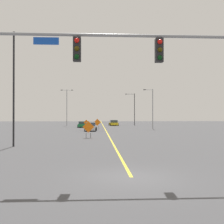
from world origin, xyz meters
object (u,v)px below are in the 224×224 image
at_px(street_lamp_mid_left, 134,108).
at_px(street_lamp_far_left, 67,105).
at_px(traffic_signal_assembly, 201,60).
at_px(car_silver_approaching, 91,127).
at_px(construction_sign_median_near, 97,123).
at_px(construction_sign_right_shoulder, 88,128).
at_px(car_yellow_passing, 114,123).
at_px(construction_sign_left_lane, 86,123).
at_px(car_green_near, 83,124).
at_px(street_lamp_far_right, 12,84).
at_px(street_lamp_mid_right, 152,107).

bearing_deg(street_lamp_mid_left, street_lamp_far_left, -167.43).
distance_m(traffic_signal_assembly, car_silver_approaching, 34.94).
bearing_deg(construction_sign_median_near, car_silver_approaching, -100.40).
distance_m(construction_sign_right_shoulder, construction_sign_median_near, 19.76).
bearing_deg(street_lamp_mid_left, car_yellow_passing, -155.16).
xyz_separation_m(traffic_signal_assembly, car_silver_approaching, (-5.70, 34.17, -4.55)).
relative_size(construction_sign_left_lane, car_green_near, 0.39).
xyz_separation_m(car_green_near, car_silver_approaching, (1.96, -12.96, 0.03)).
bearing_deg(construction_sign_median_near, traffic_signal_assembly, -83.45).
relative_size(traffic_signal_assembly, street_lamp_mid_left, 1.79).
distance_m(traffic_signal_assembly, car_green_near, 47.98).
bearing_deg(car_green_near, construction_sign_right_shoulder, -85.77).
height_order(construction_sign_median_near, car_green_near, construction_sign_median_near).
height_order(street_lamp_mid_left, construction_sign_left_lane, street_lamp_mid_left).
bearing_deg(street_lamp_far_right, street_lamp_mid_right, 56.88).
xyz_separation_m(street_lamp_far_left, construction_sign_left_lane, (5.16, -11.53, -4.06)).
bearing_deg(construction_sign_median_near, street_lamp_far_left, 116.62).
bearing_deg(street_lamp_far_right, street_lamp_mid_left, 70.07).
relative_size(street_lamp_far_right, construction_sign_median_near, 5.10).
xyz_separation_m(traffic_signal_assembly, street_lamp_far_left, (-11.98, 54.84, -0.08)).
height_order(traffic_signal_assembly, construction_sign_median_near, traffic_signal_assembly).
height_order(street_lamp_mid_left, car_yellow_passing, street_lamp_mid_left).
relative_size(street_lamp_far_right, car_silver_approaching, 2.47).
relative_size(construction_sign_median_near, car_yellow_passing, 0.43).
xyz_separation_m(street_lamp_mid_left, car_yellow_passing, (-5.39, -2.49, -3.93)).
distance_m(construction_sign_right_shoulder, car_green_near, 26.81).
xyz_separation_m(street_lamp_far_left, construction_sign_median_near, (7.37, -14.70, -3.93)).
distance_m(construction_sign_left_lane, construction_sign_median_near, 3.87).
height_order(street_lamp_far_left, construction_sign_left_lane, street_lamp_far_left).
height_order(street_lamp_far_left, street_lamp_far_right, street_lamp_far_right).
height_order(street_lamp_mid_left, car_silver_approaching, street_lamp_mid_left).
bearing_deg(construction_sign_right_shoulder, car_yellow_passing, 81.77).
relative_size(street_lamp_mid_left, car_yellow_passing, 1.81).
relative_size(street_lamp_mid_right, construction_sign_median_near, 3.89).
xyz_separation_m(street_lamp_far_left, street_lamp_mid_right, (17.69, -15.61, -0.92)).
relative_size(car_green_near, car_yellow_passing, 0.96).
bearing_deg(construction_sign_left_lane, traffic_signal_assembly, -81.05).
distance_m(street_lamp_far_right, car_green_near, 35.65).
xyz_separation_m(street_lamp_mid_right, car_yellow_passing, (-6.24, 16.87, -3.56)).
relative_size(traffic_signal_assembly, street_lamp_mid_right, 1.93).
relative_size(street_lamp_mid_left, car_green_near, 1.89).
height_order(street_lamp_far_left, car_green_near, street_lamp_far_left).
distance_m(street_lamp_far_right, car_silver_approaching, 23.46).
relative_size(traffic_signal_assembly, car_silver_approaching, 3.63).
distance_m(construction_sign_right_shoulder, car_yellow_passing, 36.07).
distance_m(street_lamp_mid_right, car_silver_approaching, 12.98).
bearing_deg(car_green_near, street_lamp_far_right, -97.05).
height_order(street_lamp_far_left, street_lamp_mid_right, street_lamp_far_left).
bearing_deg(construction_sign_right_shoulder, street_lamp_far_right, -127.16).
bearing_deg(street_lamp_mid_left, street_lamp_mid_right, -87.48).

